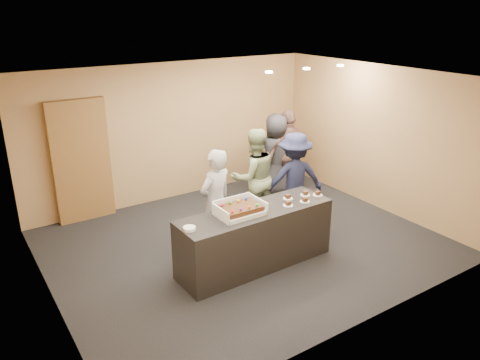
{
  "coord_description": "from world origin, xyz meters",
  "views": [
    {
      "loc": [
        -3.83,
        -5.69,
        3.69
      ],
      "look_at": [
        -0.09,
        0.0,
        1.14
      ],
      "focal_mm": 35.0,
      "sensor_mm": 36.0,
      "label": 1
    }
  ],
  "objects_px": {
    "cake_box": "(239,211)",
    "person_sage_man": "(254,177)",
    "person_brown_extra": "(288,154)",
    "person_dark_suit": "(276,156)",
    "sheet_cake": "(240,208)",
    "person_server_grey": "(216,202)",
    "storage_cabinet": "(81,161)",
    "person_navy_man": "(294,179)",
    "plate_stack": "(189,228)",
    "serving_counter": "(255,238)"
  },
  "relations": [
    {
      "from": "cake_box",
      "to": "person_brown_extra",
      "type": "distance_m",
      "value": 3.06
    },
    {
      "from": "person_sage_man",
      "to": "person_server_grey",
      "type": "bearing_deg",
      "value": 35.3
    },
    {
      "from": "person_server_grey",
      "to": "person_sage_man",
      "type": "distance_m",
      "value": 1.21
    },
    {
      "from": "cake_box",
      "to": "person_server_grey",
      "type": "relative_size",
      "value": 0.39
    },
    {
      "from": "sheet_cake",
      "to": "plate_stack",
      "type": "relative_size",
      "value": 3.37
    },
    {
      "from": "plate_stack",
      "to": "person_dark_suit",
      "type": "xyz_separation_m",
      "value": [
        2.98,
        2.02,
        -0.06
      ]
    },
    {
      "from": "person_brown_extra",
      "to": "person_dark_suit",
      "type": "distance_m",
      "value": 0.27
    },
    {
      "from": "plate_stack",
      "to": "person_dark_suit",
      "type": "bearing_deg",
      "value": 34.13
    },
    {
      "from": "person_server_grey",
      "to": "person_dark_suit",
      "type": "height_order",
      "value": "person_dark_suit"
    },
    {
      "from": "storage_cabinet",
      "to": "plate_stack",
      "type": "distance_m",
      "value": 3.14
    },
    {
      "from": "plate_stack",
      "to": "sheet_cake",
      "type": "bearing_deg",
      "value": 2.67
    },
    {
      "from": "plate_stack",
      "to": "person_server_grey",
      "type": "distance_m",
      "value": 1.1
    },
    {
      "from": "storage_cabinet",
      "to": "person_dark_suit",
      "type": "relative_size",
      "value": 1.28
    },
    {
      "from": "person_sage_man",
      "to": "person_dark_suit",
      "type": "xyz_separation_m",
      "value": [
        1.07,
        0.77,
        -0.01
      ]
    },
    {
      "from": "cake_box",
      "to": "person_navy_man",
      "type": "relative_size",
      "value": 0.4
    },
    {
      "from": "plate_stack",
      "to": "person_sage_man",
      "type": "relative_size",
      "value": 0.1
    },
    {
      "from": "sheet_cake",
      "to": "person_sage_man",
      "type": "bearing_deg",
      "value": 48.21
    },
    {
      "from": "sheet_cake",
      "to": "person_brown_extra",
      "type": "relative_size",
      "value": 0.32
    },
    {
      "from": "sheet_cake",
      "to": "serving_counter",
      "type": "bearing_deg",
      "value": 0.0
    },
    {
      "from": "storage_cabinet",
      "to": "person_server_grey",
      "type": "height_order",
      "value": "storage_cabinet"
    },
    {
      "from": "person_server_grey",
      "to": "person_navy_man",
      "type": "height_order",
      "value": "person_server_grey"
    },
    {
      "from": "serving_counter",
      "to": "cake_box",
      "type": "relative_size",
      "value": 3.61
    },
    {
      "from": "cake_box",
      "to": "person_sage_man",
      "type": "bearing_deg",
      "value": 47.64
    },
    {
      "from": "person_server_grey",
      "to": "person_navy_man",
      "type": "relative_size",
      "value": 1.03
    },
    {
      "from": "cake_box",
      "to": "person_dark_suit",
      "type": "xyz_separation_m",
      "value": [
        2.15,
        1.96,
        -0.08
      ]
    },
    {
      "from": "person_server_grey",
      "to": "person_brown_extra",
      "type": "bearing_deg",
      "value": -168.88
    },
    {
      "from": "plate_stack",
      "to": "person_server_grey",
      "type": "xyz_separation_m",
      "value": [
        0.82,
        0.72,
        -0.07
      ]
    },
    {
      "from": "serving_counter",
      "to": "person_server_grey",
      "type": "relative_size",
      "value": 1.42
    },
    {
      "from": "person_brown_extra",
      "to": "person_dark_suit",
      "type": "height_order",
      "value": "person_brown_extra"
    },
    {
      "from": "cake_box",
      "to": "person_sage_man",
      "type": "height_order",
      "value": "person_sage_man"
    },
    {
      "from": "person_navy_man",
      "to": "cake_box",
      "type": "bearing_deg",
      "value": 47.78
    },
    {
      "from": "person_server_grey",
      "to": "person_sage_man",
      "type": "relative_size",
      "value": 0.97
    },
    {
      "from": "person_navy_man",
      "to": "person_dark_suit",
      "type": "height_order",
      "value": "person_dark_suit"
    },
    {
      "from": "person_navy_man",
      "to": "person_dark_suit",
      "type": "relative_size",
      "value": 0.96
    },
    {
      "from": "person_sage_man",
      "to": "person_dark_suit",
      "type": "bearing_deg",
      "value": -135.15
    },
    {
      "from": "person_dark_suit",
      "to": "person_brown_extra",
      "type": "bearing_deg",
      "value": -173.74
    },
    {
      "from": "person_brown_extra",
      "to": "person_dark_suit",
      "type": "relative_size",
      "value": 1.03
    },
    {
      "from": "storage_cabinet",
      "to": "person_navy_man",
      "type": "relative_size",
      "value": 1.33
    },
    {
      "from": "serving_counter",
      "to": "person_server_grey",
      "type": "bearing_deg",
      "value": 110.89
    },
    {
      "from": "cake_box",
      "to": "person_brown_extra",
      "type": "xyz_separation_m",
      "value": [
        2.41,
        1.89,
        -0.05
      ]
    },
    {
      "from": "storage_cabinet",
      "to": "cake_box",
      "type": "height_order",
      "value": "storage_cabinet"
    },
    {
      "from": "person_brown_extra",
      "to": "person_dark_suit",
      "type": "bearing_deg",
      "value": -19.8
    },
    {
      "from": "storage_cabinet",
      "to": "person_brown_extra",
      "type": "bearing_deg",
      "value": -16.71
    },
    {
      "from": "sheet_cake",
      "to": "person_dark_suit",
      "type": "xyz_separation_m",
      "value": [
        2.15,
        1.98,
        -0.14
      ]
    },
    {
      "from": "sheet_cake",
      "to": "person_sage_man",
      "type": "distance_m",
      "value": 1.63
    },
    {
      "from": "serving_counter",
      "to": "person_server_grey",
      "type": "xyz_separation_m",
      "value": [
        -0.27,
        0.68,
        0.4
      ]
    },
    {
      "from": "sheet_cake",
      "to": "person_server_grey",
      "type": "xyz_separation_m",
      "value": [
        -0.0,
        0.68,
        -0.15
      ]
    },
    {
      "from": "person_server_grey",
      "to": "person_brown_extra",
      "type": "xyz_separation_m",
      "value": [
        2.42,
        1.24,
        0.05
      ]
    },
    {
      "from": "serving_counter",
      "to": "person_sage_man",
      "type": "relative_size",
      "value": 1.38
    },
    {
      "from": "person_navy_man",
      "to": "storage_cabinet",
      "type": "bearing_deg",
      "value": -13.77
    }
  ]
}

